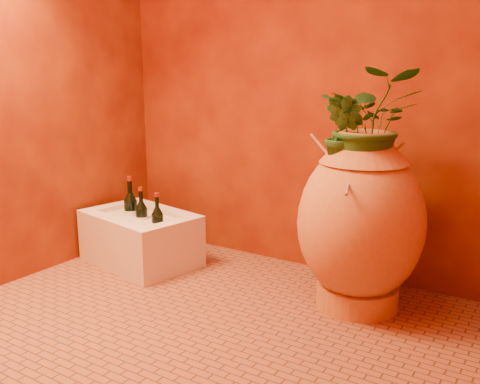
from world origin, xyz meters
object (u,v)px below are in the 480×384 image
Objects in this scene: wine_bottle_a at (158,224)px; wall_tap at (343,156)px; wine_bottle_c at (131,212)px; stone_basin at (141,239)px; wine_bottle_b at (142,219)px; amphora at (361,222)px.

wall_tap is (0.95, 0.45, 0.43)m from wine_bottle_a.
wall_tap is at bearing 18.11° from wine_bottle_c.
wine_bottle_c reaches higher than stone_basin.
wall_tap is at bearing 20.93° from wine_bottle_b.
stone_basin is at bearing -11.72° from wine_bottle_c.
wine_bottle_a is 1.67× the size of wall_tap.
stone_basin is 0.14m from wine_bottle_b.
amphora reaches higher than wine_bottle_a.
wine_bottle_a is at bearing -171.96° from amphora.
wine_bottle_a is at bearing -11.58° from stone_basin.
stone_basin is at bearing 168.42° from wine_bottle_a.
stone_basin is 0.22m from wine_bottle_a.
wall_tap reaches higher than wine_bottle_a.
amphora is 1.39m from stone_basin.
amphora is 0.45m from wall_tap.
amphora reaches higher than stone_basin.
wine_bottle_a is (-1.17, -0.17, -0.16)m from amphora.
stone_basin is 1.33m from wall_tap.
stone_basin is 4.28× the size of wall_tap.
wine_bottle_a reaches higher than stone_basin.
amphora reaches higher than wine_bottle_b.
wine_bottle_b is 0.12m from wine_bottle_c.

